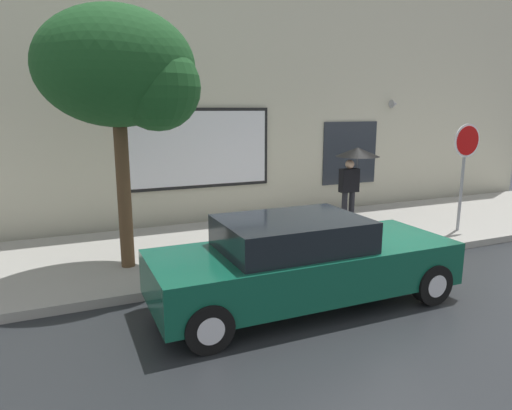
{
  "coord_description": "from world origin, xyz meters",
  "views": [
    {
      "loc": [
        -4.72,
        -5.82,
        2.95
      ],
      "look_at": [
        -1.42,
        1.8,
        1.2
      ],
      "focal_mm": 31.98,
      "sensor_mm": 36.0,
      "label": 1
    }
  ],
  "objects_px": {
    "street_tree": "(125,72)",
    "parked_car": "(302,262)",
    "fire_hydrant": "(255,237)",
    "stop_sign": "(465,156)",
    "pedestrian_with_umbrella": "(355,162)"
  },
  "relations": [
    {
      "from": "pedestrian_with_umbrella",
      "to": "stop_sign",
      "type": "xyz_separation_m",
      "value": [
        1.92,
        -1.54,
        0.22
      ]
    },
    {
      "from": "street_tree",
      "to": "stop_sign",
      "type": "xyz_separation_m",
      "value": [
        7.41,
        -0.46,
        -1.65
      ]
    },
    {
      "from": "pedestrian_with_umbrella",
      "to": "stop_sign",
      "type": "relative_size",
      "value": 0.76
    },
    {
      "from": "street_tree",
      "to": "pedestrian_with_umbrella",
      "type": "bearing_deg",
      "value": 11.11
    },
    {
      "from": "fire_hydrant",
      "to": "pedestrian_with_umbrella",
      "type": "relative_size",
      "value": 0.41
    },
    {
      "from": "parked_car",
      "to": "street_tree",
      "type": "bearing_deg",
      "value": 132.29
    },
    {
      "from": "parked_car",
      "to": "street_tree",
      "type": "height_order",
      "value": "street_tree"
    },
    {
      "from": "fire_hydrant",
      "to": "stop_sign",
      "type": "distance_m",
      "value": 5.36
    },
    {
      "from": "fire_hydrant",
      "to": "pedestrian_with_umbrella",
      "type": "height_order",
      "value": "pedestrian_with_umbrella"
    },
    {
      "from": "parked_car",
      "to": "stop_sign",
      "type": "height_order",
      "value": "stop_sign"
    },
    {
      "from": "street_tree",
      "to": "parked_car",
      "type": "bearing_deg",
      "value": -47.71
    },
    {
      "from": "fire_hydrant",
      "to": "pedestrian_with_umbrella",
      "type": "distance_m",
      "value": 3.73
    },
    {
      "from": "pedestrian_with_umbrella",
      "to": "stop_sign",
      "type": "distance_m",
      "value": 2.47
    },
    {
      "from": "parked_car",
      "to": "street_tree",
      "type": "relative_size",
      "value": 1.05
    },
    {
      "from": "street_tree",
      "to": "stop_sign",
      "type": "relative_size",
      "value": 1.81
    }
  ]
}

